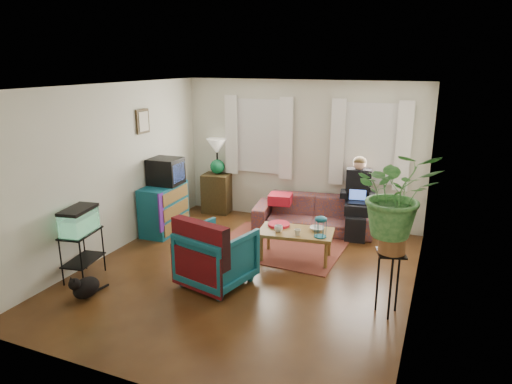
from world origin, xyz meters
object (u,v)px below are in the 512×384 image
at_px(dresser, 164,209).
at_px(armchair, 217,254).
at_px(coffee_table, 296,245).
at_px(plant_stand, 389,283).
at_px(sofa, 313,208).
at_px(side_table, 218,192).
at_px(aquarium_stand, 83,255).

xyz_separation_m(dresser, armchair, (1.76, -1.38, 0.00)).
distance_m(coffee_table, plant_stand, 1.84).
xyz_separation_m(sofa, side_table, (-2.06, 0.31, -0.02)).
distance_m(side_table, plant_stand, 4.53).
bearing_deg(aquarium_stand, dresser, 79.64).
bearing_deg(side_table, armchair, -62.84).
xyz_separation_m(coffee_table, plant_stand, (1.49, -1.07, 0.17)).
bearing_deg(aquarium_stand, plant_stand, -0.53).
xyz_separation_m(sofa, dresser, (-2.40, -1.08, 0.02)).
height_order(dresser, aquarium_stand, dresser).
xyz_separation_m(dresser, plant_stand, (3.99, -1.29, -0.03)).
xyz_separation_m(dresser, aquarium_stand, (-0.01, -1.96, -0.09)).
relative_size(coffee_table, plant_stand, 1.39).
bearing_deg(plant_stand, coffee_table, 144.23).
xyz_separation_m(side_table, dresser, (-0.34, -1.39, 0.04)).
relative_size(aquarium_stand, armchair, 0.79).
bearing_deg(plant_stand, sofa, 123.84).
height_order(dresser, plant_stand, dresser).
relative_size(side_table, armchair, 0.90).
height_order(sofa, armchair, armchair).
distance_m(sofa, side_table, 2.08).
relative_size(aquarium_stand, coffee_table, 0.61).
bearing_deg(coffee_table, dresser, 167.09).
bearing_deg(aquarium_stand, side_table, 73.97).
bearing_deg(coffee_table, sofa, 86.55).
relative_size(armchair, plant_stand, 1.09).
relative_size(side_table, coffee_table, 0.70).
height_order(dresser, armchair, armchair).
bearing_deg(coffee_table, plant_stand, -43.65).
bearing_deg(aquarium_stand, armchair, 8.10).
height_order(sofa, plant_stand, sofa).
bearing_deg(sofa, dresser, -165.04).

